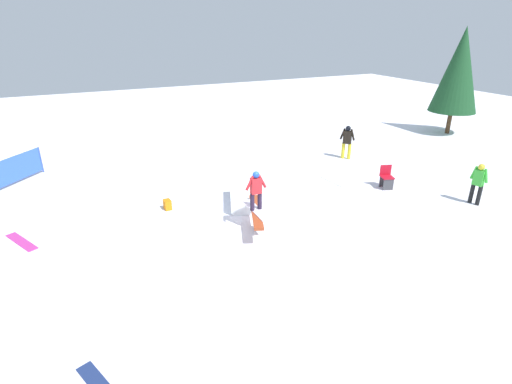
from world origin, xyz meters
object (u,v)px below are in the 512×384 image
(bystander_black, at_px, (347,140))
(pine_tree_near, at_px, (459,70))
(backpack_on_snow, at_px, (167,205))
(main_rider_on_rail, at_px, (256,192))
(folding_chair, at_px, (386,178))
(bystander_green, at_px, (478,182))
(rail_feature, at_px, (256,213))
(loose_snowboard_white, at_px, (333,181))
(loose_snowboard_magenta, at_px, (22,242))

(bystander_black, bearing_deg, pine_tree_near, 56.72)
(bystander_black, distance_m, pine_tree_near, 8.62)
(backpack_on_snow, bearing_deg, main_rider_on_rail, 35.99)
(bystander_black, height_order, folding_chair, bystander_black)
(bystander_green, xyz_separation_m, bystander_black, (-6.04, -0.96, 0.04))
(main_rider_on_rail, bearing_deg, rail_feature, 0.00)
(bystander_black, relative_size, backpack_on_snow, 4.57)
(folding_chair, distance_m, backpack_on_snow, 8.23)
(rail_feature, bearing_deg, pine_tree_near, 131.97)
(main_rider_on_rail, relative_size, bystander_black, 1.00)
(bystander_black, xyz_separation_m, loose_snowboard_white, (2.17, -2.25, -0.86))
(main_rider_on_rail, height_order, loose_snowboard_white, main_rider_on_rail)
(bystander_black, height_order, loose_snowboard_white, bystander_black)
(rail_feature, height_order, loose_snowboard_white, rail_feature)
(bystander_green, relative_size, loose_snowboard_white, 1.10)
(loose_snowboard_magenta, bearing_deg, backpack_on_snow, -111.93)
(bystander_black, relative_size, loose_snowboard_magenta, 1.04)
(backpack_on_snow, bearing_deg, bystander_black, 98.43)
(main_rider_on_rail, distance_m, folding_chair, 6.05)
(bystander_black, height_order, backpack_on_snow, bystander_black)
(bystander_green, distance_m, bystander_black, 6.11)
(main_rider_on_rail, relative_size, backpack_on_snow, 4.56)
(bystander_black, bearing_deg, folding_chair, -55.12)
(rail_feature, relative_size, pine_tree_near, 0.39)
(main_rider_on_rail, distance_m, pine_tree_near, 16.08)
(bystander_black, bearing_deg, main_rider_on_rail, -98.78)
(main_rider_on_rail, xyz_separation_m, bystander_green, (1.60, 7.72, -0.41))
(bystander_green, bearing_deg, loose_snowboard_white, -150.03)
(loose_snowboard_white, relative_size, backpack_on_snow, 3.91)
(main_rider_on_rail, bearing_deg, bystander_green, 80.06)
(bystander_green, xyz_separation_m, loose_snowboard_magenta, (-3.80, -14.23, -0.81))
(loose_snowboard_white, height_order, loose_snowboard_magenta, same)
(folding_chair, relative_size, pine_tree_near, 0.15)
(backpack_on_snow, distance_m, pine_tree_near, 17.59)
(main_rider_on_rail, bearing_deg, loose_snowboard_white, 118.46)
(loose_snowboard_magenta, xyz_separation_m, pine_tree_near, (-3.49, 21.38, 3.47))
(loose_snowboard_white, bearing_deg, bystander_green, 33.63)
(bystander_black, distance_m, backpack_on_snow, 9.09)
(rail_feature, bearing_deg, folding_chair, 119.28)
(bystander_black, bearing_deg, loose_snowboard_white, -88.09)
(loose_snowboard_white, bearing_deg, main_rider_on_rail, -69.39)
(loose_snowboard_white, xyz_separation_m, pine_tree_near, (-3.43, 10.36, 3.47))
(main_rider_on_rail, xyz_separation_m, loose_snowboard_magenta, (-2.20, -6.51, -1.22))
(folding_chair, xyz_separation_m, pine_tree_near, (-4.83, 8.94, 3.07))
(main_rider_on_rail, height_order, bystander_green, main_rider_on_rail)
(bystander_green, xyz_separation_m, backpack_on_snow, (-4.17, -9.83, -0.66))
(pine_tree_near, bearing_deg, rail_feature, -69.05)
(loose_snowboard_white, bearing_deg, loose_snowboard_magenta, -95.77)
(rail_feature, distance_m, loose_snowboard_white, 5.07)
(rail_feature, xyz_separation_m, folding_chair, (-0.86, 5.93, -0.13))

